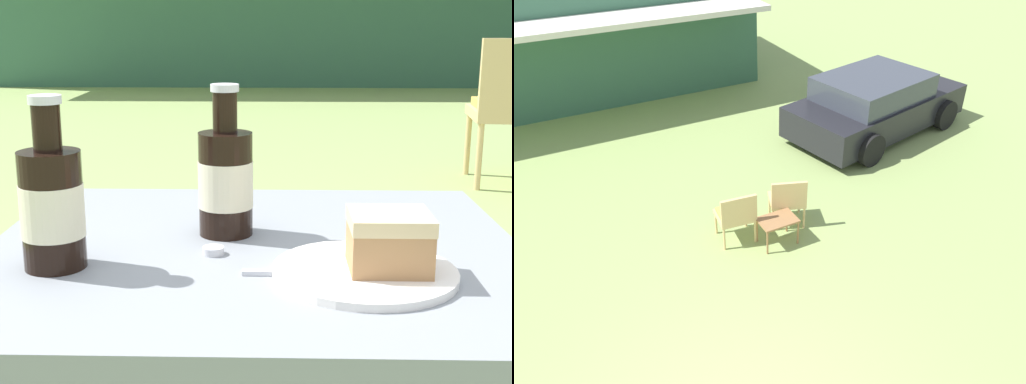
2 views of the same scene
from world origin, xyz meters
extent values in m
cube|color=#38664C|center=(0.29, 11.43, 1.32)|extent=(9.13, 4.28, 2.64)
cube|color=silver|center=(0.29, 8.70, 2.17)|extent=(8.67, 1.20, 0.12)
cube|color=black|center=(5.75, 5.40, 0.50)|extent=(4.28, 2.58, 0.64)
cube|color=#383D47|center=(5.55, 5.36, 1.06)|extent=(2.49, 2.06, 0.48)
cylinder|color=black|center=(6.76, 6.56, 0.32)|extent=(0.68, 0.33, 0.65)
cylinder|color=black|center=(7.15, 4.77, 0.32)|extent=(0.68, 0.33, 0.65)
cylinder|color=black|center=(4.34, 6.04, 0.32)|extent=(0.68, 0.33, 0.65)
cylinder|color=black|center=(4.73, 4.24, 0.32)|extent=(0.68, 0.33, 0.65)
cylinder|color=tan|center=(1.76, 3.59, 0.20)|extent=(0.04, 0.04, 0.39)
cylinder|color=tan|center=(1.27, 3.64, 0.20)|extent=(0.04, 0.04, 0.39)
cylinder|color=tan|center=(1.71, 3.16, 0.20)|extent=(0.04, 0.04, 0.39)
cylinder|color=tan|center=(1.22, 3.21, 0.20)|extent=(0.04, 0.04, 0.39)
cube|color=tan|center=(1.49, 3.40, 0.42)|extent=(0.60, 0.54, 0.06)
cube|color=tan|center=(1.47, 3.18, 0.66)|extent=(0.55, 0.11, 0.42)
cube|color=gold|center=(1.49, 3.40, 0.48)|extent=(0.54, 0.46, 0.05)
cylinder|color=tan|center=(2.70, 3.51, 0.20)|extent=(0.04, 0.04, 0.39)
cylinder|color=tan|center=(2.24, 3.69, 0.20)|extent=(0.04, 0.04, 0.39)
cylinder|color=tan|center=(2.55, 3.11, 0.20)|extent=(0.04, 0.04, 0.39)
cylinder|color=tan|center=(2.09, 3.28, 0.20)|extent=(0.04, 0.04, 0.39)
cube|color=tan|center=(2.40, 3.40, 0.42)|extent=(0.69, 0.65, 0.06)
cube|color=tan|center=(2.32, 3.19, 0.66)|extent=(0.53, 0.24, 0.42)
cube|color=#996B42|center=(2.01, 2.99, 0.42)|extent=(0.58, 0.39, 0.03)
cylinder|color=#996B42|center=(1.74, 2.82, 0.20)|extent=(0.03, 0.03, 0.41)
cylinder|color=#996B42|center=(2.27, 2.82, 0.20)|extent=(0.03, 0.03, 0.41)
cylinder|color=#996B42|center=(1.74, 3.16, 0.20)|extent=(0.03, 0.03, 0.41)
cylinder|color=#996B42|center=(2.27, 3.16, 0.20)|extent=(0.03, 0.03, 0.41)
camera|label=1|loc=(0.03, -0.90, 1.00)|focal=50.00mm
camera|label=2|loc=(-0.92, -2.27, 4.88)|focal=35.00mm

